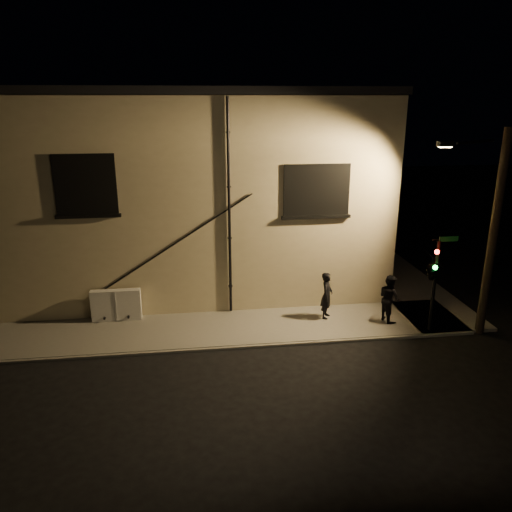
{
  "coord_description": "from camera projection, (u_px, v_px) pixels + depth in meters",
  "views": [
    {
      "loc": [
        -3.24,
        -15.65,
        8.43
      ],
      "look_at": [
        -0.92,
        1.8,
        2.8
      ],
      "focal_mm": 35.0,
      "sensor_mm": 36.0,
      "label": 1
    }
  ],
  "objects": [
    {
      "name": "pedestrian_b",
      "position": [
        389.0,
        298.0,
        19.16
      ],
      "size": [
        0.89,
        1.04,
        1.86
      ],
      "primitive_type": "imported",
      "rotation": [
        0.0,
        0.0,
        1.8
      ],
      "color": "black",
      "rests_on": "sidewalk"
    },
    {
      "name": "streetlamp_pole",
      "position": [
        491.0,
        230.0,
        17.53
      ],
      "size": [
        2.03,
        1.4,
        7.48
      ],
      "color": "black",
      "rests_on": "ground"
    },
    {
      "name": "sidewalk",
      "position": [
        296.0,
        295.0,
        22.03
      ],
      "size": [
        21.0,
        16.0,
        0.12
      ],
      "color": "#64615A",
      "rests_on": "ground"
    },
    {
      "name": "building",
      "position": [
        195.0,
        182.0,
        24.52
      ],
      "size": [
        16.2,
        12.23,
        8.8
      ],
      "color": "#C3B38C",
      "rests_on": "ground"
    },
    {
      "name": "traffic_signal",
      "position": [
        432.0,
        269.0,
        17.8
      ],
      "size": [
        1.3,
        2.12,
        3.59
      ],
      "color": "black",
      "rests_on": "sidewalk"
    },
    {
      "name": "utility_cabinet",
      "position": [
        116.0,
        305.0,
        19.29
      ],
      "size": [
        1.89,
        0.32,
        1.24
      ],
      "primitive_type": "cube",
      "color": "silver",
      "rests_on": "sidewalk"
    },
    {
      "name": "ground",
      "position": [
        288.0,
        345.0,
        17.75
      ],
      "size": [
        90.0,
        90.0,
        0.0
      ],
      "primitive_type": "plane",
      "color": "black"
    },
    {
      "name": "pedestrian_a",
      "position": [
        327.0,
        295.0,
        19.42
      ],
      "size": [
        0.7,
        0.8,
        1.86
      ],
      "primitive_type": "imported",
      "rotation": [
        0.0,
        0.0,
        1.1
      ],
      "color": "black",
      "rests_on": "sidewalk"
    }
  ]
}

